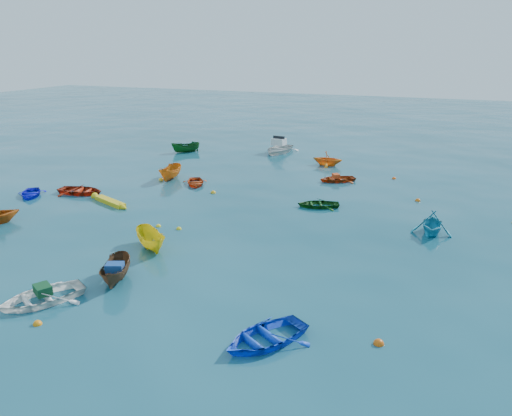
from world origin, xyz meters
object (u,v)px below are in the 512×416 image
at_px(dinghy_white_near, 42,302).
at_px(dinghy_blue_se, 265,342).
at_px(kayak_yellow, 110,204).
at_px(motorboat_white, 279,152).
at_px(dinghy_blue_sw, 31,196).

bearing_deg(dinghy_white_near, dinghy_blue_se, 34.16).
bearing_deg(kayak_yellow, motorboat_white, 7.89).
xyz_separation_m(dinghy_blue_sw, dinghy_blue_se, (20.88, -10.46, 0.00)).
relative_size(dinghy_white_near, kayak_yellow, 0.91).
distance_m(dinghy_blue_se, motorboat_white, 31.74).
bearing_deg(dinghy_blue_se, dinghy_blue_sw, -174.21).
bearing_deg(dinghy_blue_se, dinghy_white_near, -143.61).
height_order(dinghy_white_near, kayak_yellow, dinghy_white_near).
relative_size(dinghy_blue_sw, kayak_yellow, 0.71).
relative_size(dinghy_white_near, dinghy_blue_se, 1.03).
bearing_deg(dinghy_blue_sw, dinghy_blue_se, -65.16).
bearing_deg(kayak_yellow, dinghy_blue_se, -104.46).
bearing_deg(dinghy_blue_se, kayak_yellow, 175.75).
bearing_deg(kayak_yellow, dinghy_blue_sw, 117.48).
xyz_separation_m(dinghy_blue_se, kayak_yellow, (-14.82, 11.02, 0.00)).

